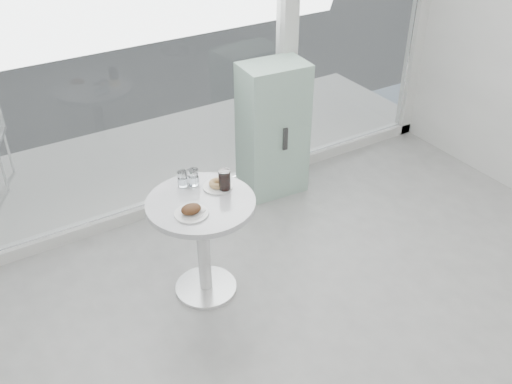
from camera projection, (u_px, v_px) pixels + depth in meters
storefront at (196, 2)px, 4.21m from camera, size 5.00×0.14×3.00m
main_table at (202, 228)px, 3.82m from camera, size 0.72×0.72×0.77m
patio_deck at (163, 156)px, 5.68m from camera, size 5.60×1.60×0.05m
mint_cabinet at (273, 130)px, 4.91m from camera, size 0.58×0.41×1.19m
plate_fritter at (192, 211)px, 3.56m from camera, size 0.22×0.22×0.07m
plate_donut at (218, 185)px, 3.82m from camera, size 0.20×0.20×0.05m
water_tumbler_a at (183, 180)px, 3.82m from camera, size 0.07×0.07×0.11m
water_tumbler_b at (193, 178)px, 3.83m from camera, size 0.07×0.07×0.12m
cola_glass at (225, 181)px, 3.76m from camera, size 0.08×0.08×0.15m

